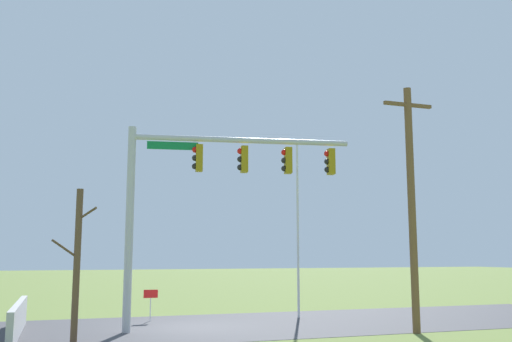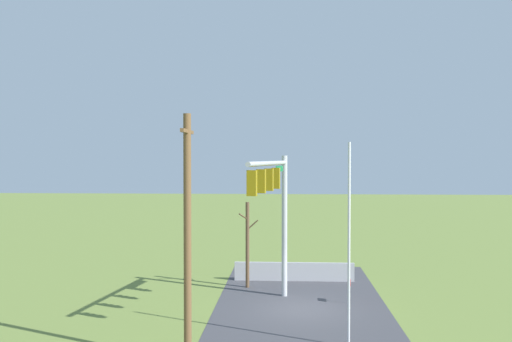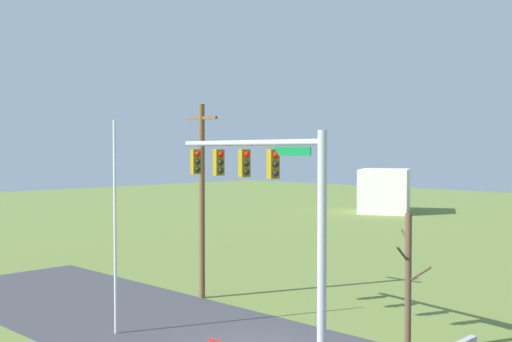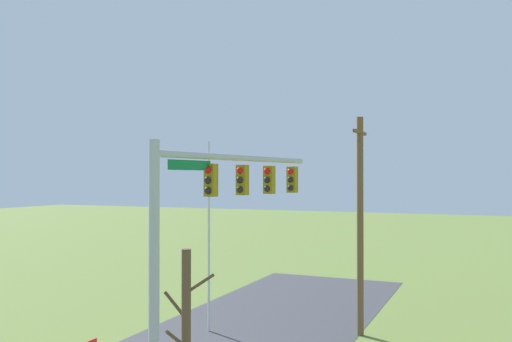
# 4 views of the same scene
# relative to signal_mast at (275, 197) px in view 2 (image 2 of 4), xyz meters

# --- Properties ---
(ground_plane) EXTENTS (160.00, 160.00, 0.00)m
(ground_plane) POSITION_rel_signal_mast_xyz_m (0.14, -1.21, -5.16)
(ground_plane) COLOR olive
(road_surface) EXTENTS (28.00, 8.00, 0.01)m
(road_surface) POSITION_rel_signal_mast_xyz_m (-3.86, -1.21, -5.15)
(road_surface) COLOR #3D3D42
(road_surface) RESTS_ON ground_plane
(sidewalk_corner) EXTENTS (6.00, 6.00, 0.01)m
(sidewalk_corner) POSITION_rel_signal_mast_xyz_m (3.53, -0.42, -5.15)
(sidewalk_corner) COLOR #B7B5AD
(sidewalk_corner) RESTS_ON ground_plane
(retaining_fence) EXTENTS (0.20, 6.72, 1.05)m
(retaining_fence) POSITION_rel_signal_mast_xyz_m (5.95, -0.95, -4.63)
(retaining_fence) COLOR #A8A8AD
(retaining_fence) RESTS_ON ground_plane
(signal_mast) EXTENTS (7.92, 1.53, 7.06)m
(signal_mast) POSITION_rel_signal_mast_xyz_m (0.00, 0.00, 0.00)
(signal_mast) COLOR #B2B5BA
(signal_mast) RESTS_ON ground_plane
(flagpole) EXTENTS (0.10, 0.10, 7.52)m
(flagpole) POSITION_rel_signal_mast_xyz_m (-4.77, -2.81, -1.39)
(flagpole) COLOR silver
(flagpole) RESTS_ON ground_plane
(utility_pole) EXTENTS (1.90, 0.26, 8.44)m
(utility_pole) POSITION_rel_signal_mast_xyz_m (-6.63, 2.82, -0.77)
(utility_pole) COLOR brown
(utility_pole) RESTS_ON ground_plane
(bare_tree) EXTENTS (1.27, 1.02, 4.58)m
(bare_tree) POSITION_rel_signal_mast_xyz_m (4.26, 1.56, -2.81)
(bare_tree) COLOR brown
(bare_tree) RESTS_ON ground_plane
(open_sign) EXTENTS (0.56, 0.04, 1.22)m
(open_sign) POSITION_rel_signal_mast_xyz_m (1.27, -3.53, -4.25)
(open_sign) COLOR silver
(open_sign) RESTS_ON ground_plane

